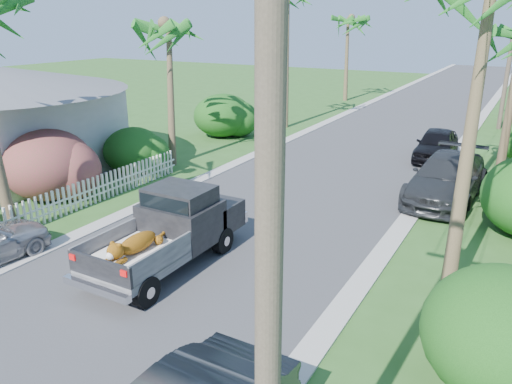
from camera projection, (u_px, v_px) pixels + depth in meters
The scene contains 17 objects.
ground at pixel (70, 349), 10.13m from camera, with size 120.00×120.00×0.00m, color #2F5921.
road at pixel (394, 128), 30.69m from camera, with size 8.00×100.00×0.02m, color #38383A.
curb_left at pixel (329, 121), 32.68m from camera, with size 0.60×100.00×0.06m, color #A5A39E.
curb_right at pixel (469, 135), 28.69m from camera, with size 0.60×100.00×0.06m, color #A5A39E.
pickup_truck at pixel (175, 227), 13.55m from camera, with size 1.98×5.12×2.06m.
parked_car_rm at pixel (447, 178), 18.35m from camera, with size 2.26×5.55×1.61m, color #292B2E.
parked_car_rf at pixel (437, 145), 23.61m from camera, with size 1.71×4.24×1.44m, color black.
palm_l_b at pixel (167, 24), 21.15m from camera, with size 4.40×4.40×7.40m.
palm_l_d at pixel (349, 18), 39.01m from camera, with size 4.40×4.40×7.70m.
shrub_l_b at pixel (48, 165), 18.26m from camera, with size 3.00×3.30×2.60m, color #C21B4F.
shrub_l_c at pixel (133, 150), 21.47m from camera, with size 2.40×2.64×2.00m, color #164313.
shrub_l_d at pixel (223, 115), 28.26m from camera, with size 3.20×3.52×2.40m, color #164313.
shrub_r_a at pixel (503, 334), 8.69m from camera, with size 2.80×3.08×2.30m, color #164313.
picket_fence at pixel (75, 197), 17.28m from camera, with size 0.10×11.00×1.00m, color white.
utility_pole_a at pixel (269, 228), 4.37m from camera, with size 1.60×0.26×9.00m.
utility_pole_b at pixel (479, 74), 16.71m from camera, with size 1.60×0.26×9.00m.
utility_pole_c at pixel (511, 51), 29.06m from camera, with size 1.60×0.26×9.00m.
Camera 1 is at (7.48, -5.56, 6.33)m, focal length 35.00 mm.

